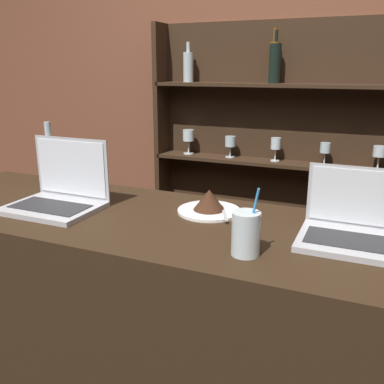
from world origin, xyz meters
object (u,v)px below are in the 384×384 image
object	(u,v)px
laptop_near	(59,193)
cake_plate	(209,204)
water_glass	(246,233)
wine_bottle_clear	(51,161)
laptop_far	(351,227)

from	to	relation	value
laptop_near	cake_plate	world-z (taller)	laptop_near
water_glass	wine_bottle_clear	size ratio (longest dim) A/B	0.70
laptop_near	laptop_far	bearing A→B (deg)	5.13
laptop_far	cake_plate	world-z (taller)	laptop_far
water_glass	laptop_far	bearing A→B (deg)	40.85
cake_plate	wine_bottle_clear	size ratio (longest dim) A/B	0.81
laptop_near	cake_plate	distance (m)	0.56
cake_plate	wine_bottle_clear	xyz separation A→B (m)	(-0.77, 0.07, 0.07)
water_glass	wine_bottle_clear	xyz separation A→B (m)	(-1.00, 0.37, 0.04)
laptop_far	water_glass	size ratio (longest dim) A/B	1.49
cake_plate	wine_bottle_clear	world-z (taller)	wine_bottle_clear
laptop_far	water_glass	bearing A→B (deg)	-139.15
cake_plate	water_glass	distance (m)	0.37
laptop_near	water_glass	bearing A→B (deg)	-10.08
water_glass	wine_bottle_clear	distance (m)	1.07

